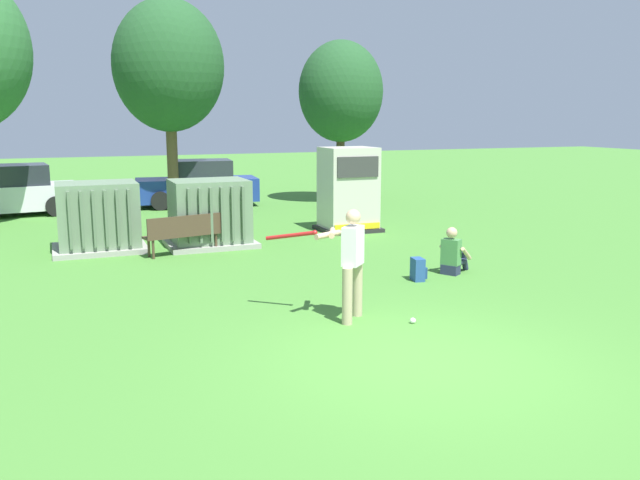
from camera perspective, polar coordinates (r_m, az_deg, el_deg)
ground_plane at (r=8.77m, az=9.01°, el=-10.37°), size 96.00×96.00×0.00m
transformer_west at (r=16.29m, az=-18.65°, el=1.83°), size 2.10×1.70×1.62m
transformer_mid_west at (r=16.28m, az=-9.53°, el=2.24°), size 2.10×1.70×1.62m
generator_enclosure at (r=18.22m, az=2.46°, el=4.36°), size 1.60×1.40×2.30m
park_bench at (r=15.37m, az=-11.69°, el=0.72°), size 1.84×0.78×0.92m
batter at (r=10.15m, az=2.55°, el=-1.60°), size 1.33×1.30×1.74m
sports_ball at (r=10.27m, az=8.04°, el=-6.92°), size 0.09×0.09×0.09m
seated_spectator at (r=13.54m, az=11.43°, el=-1.29°), size 0.78×0.68×0.96m
backpack at (r=12.87m, az=8.49°, el=-2.55°), size 0.30×0.35×0.44m
tree_center_left at (r=22.85m, az=-12.97°, el=14.44°), size 3.62×3.62×6.91m
tree_center_right at (r=24.35m, az=1.81°, el=12.68°), size 3.05×3.05×5.82m
parked_car_leftmost at (r=23.25m, az=-25.28°, el=3.77°), size 4.36×2.26×1.62m
parked_car_left_of_center at (r=23.80m, az=-10.52°, el=4.74°), size 4.37×2.28×1.62m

